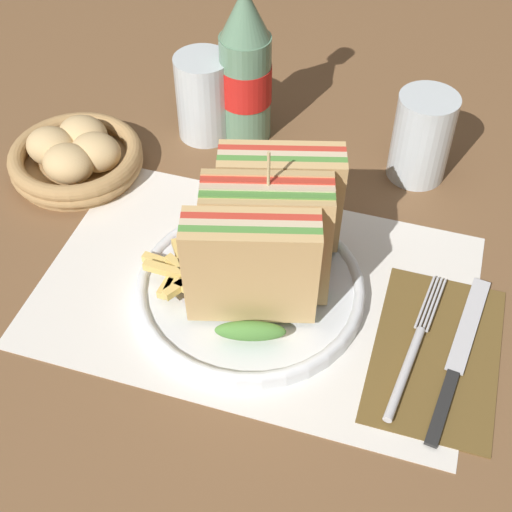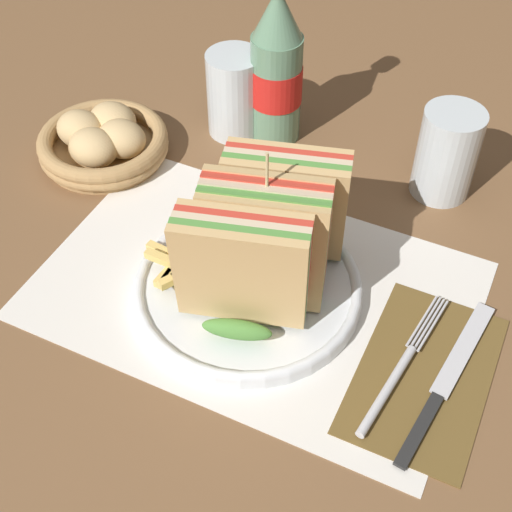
{
  "view_description": "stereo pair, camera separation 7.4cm",
  "coord_description": "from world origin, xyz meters",
  "px_view_note": "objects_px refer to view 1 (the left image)",
  "views": [
    {
      "loc": [
        0.17,
        -0.48,
        0.58
      ],
      "look_at": [
        0.01,
        0.01,
        0.04
      ],
      "focal_mm": 50.0,
      "sensor_mm": 36.0,
      "label": 1
    },
    {
      "loc": [
        0.23,
        -0.46,
        0.58
      ],
      "look_at": [
        0.01,
        0.01,
        0.04
      ],
      "focal_mm": 50.0,
      "sensor_mm": 36.0,
      "label": 2
    }
  ],
  "objects_px": {
    "knife": "(458,357)",
    "glass_far": "(204,102)",
    "glass_near": "(421,142)",
    "bread_basket": "(76,156)",
    "club_sandwich": "(267,236)",
    "coke_bottle_near": "(245,69)",
    "fork": "(410,357)",
    "plate_main": "(250,288)"
  },
  "relations": [
    {
      "from": "glass_near",
      "to": "bread_basket",
      "type": "distance_m",
      "value": 0.42
    },
    {
      "from": "bread_basket",
      "to": "coke_bottle_near",
      "type": "bearing_deg",
      "value": 37.49
    },
    {
      "from": "knife",
      "to": "fork",
      "type": "bearing_deg",
      "value": -153.51
    },
    {
      "from": "fork",
      "to": "glass_near",
      "type": "height_order",
      "value": "glass_near"
    },
    {
      "from": "club_sandwich",
      "to": "glass_near",
      "type": "relative_size",
      "value": 1.78
    },
    {
      "from": "knife",
      "to": "glass_far",
      "type": "bearing_deg",
      "value": 150.1
    },
    {
      "from": "glass_far",
      "to": "bread_basket",
      "type": "bearing_deg",
      "value": -135.66
    },
    {
      "from": "glass_near",
      "to": "bread_basket",
      "type": "xyz_separation_m",
      "value": [
        -0.41,
        -0.12,
        -0.02
      ]
    },
    {
      "from": "glass_far",
      "to": "club_sandwich",
      "type": "bearing_deg",
      "value": -57.22
    },
    {
      "from": "plate_main",
      "to": "club_sandwich",
      "type": "xyz_separation_m",
      "value": [
        0.01,
        0.01,
        0.07
      ]
    },
    {
      "from": "plate_main",
      "to": "glass_near",
      "type": "relative_size",
      "value": 2.15
    },
    {
      "from": "plate_main",
      "to": "glass_far",
      "type": "distance_m",
      "value": 0.29
    },
    {
      "from": "fork",
      "to": "glass_far",
      "type": "bearing_deg",
      "value": 144.86
    },
    {
      "from": "plate_main",
      "to": "glass_far",
      "type": "xyz_separation_m",
      "value": [
        -0.14,
        0.25,
        0.04
      ]
    },
    {
      "from": "knife",
      "to": "coke_bottle_near",
      "type": "bearing_deg",
      "value": 144.35
    },
    {
      "from": "fork",
      "to": "glass_near",
      "type": "xyz_separation_m",
      "value": [
        -0.04,
        0.29,
        0.04
      ]
    },
    {
      "from": "knife",
      "to": "glass_far",
      "type": "relative_size",
      "value": 1.9
    },
    {
      "from": "plate_main",
      "to": "fork",
      "type": "xyz_separation_m",
      "value": [
        0.18,
        -0.04,
        -0.0
      ]
    },
    {
      "from": "glass_far",
      "to": "fork",
      "type": "bearing_deg",
      "value": -42.5
    },
    {
      "from": "club_sandwich",
      "to": "coke_bottle_near",
      "type": "distance_m",
      "value": 0.28
    },
    {
      "from": "fork",
      "to": "glass_near",
      "type": "bearing_deg",
      "value": 104.8
    },
    {
      "from": "plate_main",
      "to": "fork",
      "type": "height_order",
      "value": "plate_main"
    },
    {
      "from": "coke_bottle_near",
      "to": "glass_far",
      "type": "height_order",
      "value": "coke_bottle_near"
    },
    {
      "from": "glass_near",
      "to": "club_sandwich",
      "type": "bearing_deg",
      "value": -117.31
    },
    {
      "from": "club_sandwich",
      "to": "fork",
      "type": "bearing_deg",
      "value": -16.89
    },
    {
      "from": "knife",
      "to": "glass_near",
      "type": "distance_m",
      "value": 0.29
    },
    {
      "from": "glass_near",
      "to": "bread_basket",
      "type": "bearing_deg",
      "value": -163.36
    },
    {
      "from": "club_sandwich",
      "to": "fork",
      "type": "distance_m",
      "value": 0.18
    },
    {
      "from": "bread_basket",
      "to": "glass_far",
      "type": "bearing_deg",
      "value": 44.34
    },
    {
      "from": "fork",
      "to": "bread_basket",
      "type": "distance_m",
      "value": 0.47
    },
    {
      "from": "glass_far",
      "to": "bread_basket",
      "type": "height_order",
      "value": "glass_far"
    },
    {
      "from": "plate_main",
      "to": "club_sandwich",
      "type": "distance_m",
      "value": 0.07
    },
    {
      "from": "knife",
      "to": "bread_basket",
      "type": "height_order",
      "value": "bread_basket"
    },
    {
      "from": "fork",
      "to": "coke_bottle_near",
      "type": "bearing_deg",
      "value": 138.4
    },
    {
      "from": "glass_near",
      "to": "knife",
      "type": "bearing_deg",
      "value": -73.24
    },
    {
      "from": "coke_bottle_near",
      "to": "glass_near",
      "type": "bearing_deg",
      "value": -3.85
    },
    {
      "from": "fork",
      "to": "glass_far",
      "type": "xyz_separation_m",
      "value": [
        -0.32,
        0.29,
        0.04
      ]
    },
    {
      "from": "knife",
      "to": "bread_basket",
      "type": "bearing_deg",
      "value": 169.98
    },
    {
      "from": "fork",
      "to": "knife",
      "type": "distance_m",
      "value": 0.05
    },
    {
      "from": "coke_bottle_near",
      "to": "glass_near",
      "type": "xyz_separation_m",
      "value": [
        0.23,
        -0.02,
        -0.05
      ]
    },
    {
      "from": "coke_bottle_near",
      "to": "glass_far",
      "type": "relative_size",
      "value": 2.04
    },
    {
      "from": "club_sandwich",
      "to": "fork",
      "type": "relative_size",
      "value": 1.06
    }
  ]
}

